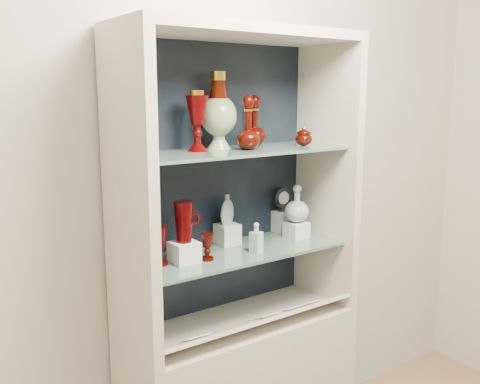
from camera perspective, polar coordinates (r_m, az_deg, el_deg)
wall_back at (r=2.32m, az=-3.17°, el=3.24°), size 3.50×0.02×2.80m
cabinet_back_panel at (r=2.30m, az=-2.75°, el=1.32°), size 0.98×0.02×1.15m
cabinet_side_left at (r=1.92m, az=-11.76°, el=-0.80°), size 0.04×0.40×1.15m
cabinet_side_right at (r=2.46m, az=9.15°, el=1.77°), size 0.04×0.40×1.15m
cabinet_top_cap at (r=2.13m, az=0.00°, el=16.63°), size 1.00×0.40×0.04m
shelf_lower at (r=2.23m, az=-0.30°, el=-6.40°), size 0.92×0.34×0.01m
shelf_upper at (r=2.15m, az=-0.31°, el=4.39°), size 0.92×0.34×0.01m
label_ledge at (r=2.23m, az=1.70°, el=-13.71°), size 0.92×0.17×0.09m
label_card_0 at (r=2.25m, az=2.94°, el=-12.99°), size 0.10×0.06×0.03m
label_card_1 at (r=2.08m, az=-4.75°, el=-15.16°), size 0.10×0.06×0.03m
label_card_2 at (r=2.38m, az=7.11°, el=-11.69°), size 0.10×0.06×0.03m
label_card_3 at (r=2.33m, az=5.54°, el=-12.19°), size 0.10×0.06×0.03m
pedestal_lamp_left at (r=1.93m, az=-10.35°, el=7.11°), size 0.12×0.12×0.23m
pedestal_lamp_right at (r=2.08m, az=-4.58°, el=7.56°), size 0.12×0.12×0.23m
enamel_urn at (r=2.17m, az=-2.29°, el=8.68°), size 0.16×0.16×0.31m
ruby_decanter_a at (r=2.13m, az=0.88°, el=7.75°), size 0.11×0.11×0.24m
ruby_decanter_b at (r=2.30m, az=1.58°, el=7.79°), size 0.12×0.12×0.23m
lidded_bowl at (r=2.32m, az=6.82°, el=5.95°), size 0.08×0.08×0.08m
cobalt_goblet at (r=1.95m, az=-10.00°, el=-6.53°), size 0.09×0.09×0.16m
ruby_goblet_tall at (r=2.05m, az=-8.56°, el=-5.70°), size 0.06×0.06×0.15m
ruby_goblet_small at (r=2.10m, az=-3.51°, el=-5.88°), size 0.07×0.07×0.10m
riser_ruby_pitcher at (r=2.08m, az=-5.97°, el=-6.38°), size 0.10×0.10×0.08m
ruby_pitcher at (r=2.05m, az=-6.03°, el=-3.20°), size 0.13×0.10×0.16m
clear_square_bottle at (r=2.19m, az=1.74°, el=-4.86°), size 0.05×0.05×0.13m
riser_flat_flask at (r=2.30m, az=-1.36°, el=-4.53°), size 0.09×0.09×0.09m
flat_flask at (r=2.28m, az=-1.37°, el=-1.81°), size 0.10×0.07×0.13m
riser_clear_round_decanter at (r=2.43m, az=6.03°, el=-4.01°), size 0.09×0.09×0.07m
clear_round_decanter at (r=2.41m, az=6.09°, el=-1.31°), size 0.12×0.12×0.16m
riser_cameo_medallion at (r=2.52m, az=4.56°, el=-3.15°), size 0.08×0.08×0.10m
cameo_medallion at (r=2.49m, az=4.60°, el=-0.73°), size 0.10×0.04×0.12m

